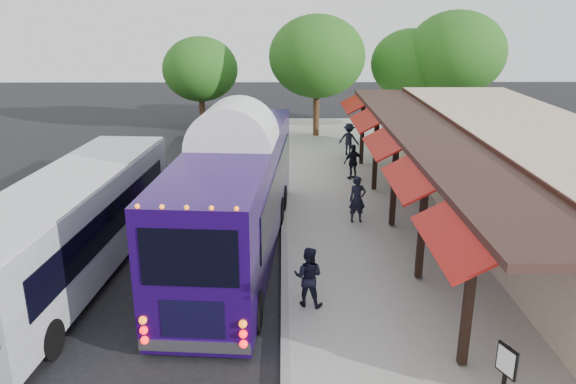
% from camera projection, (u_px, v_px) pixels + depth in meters
% --- Properties ---
extents(ground, '(90.00, 90.00, 0.00)m').
position_uv_depth(ground, '(283.00, 285.00, 15.70)').
color(ground, black).
rests_on(ground, ground).
extents(sidewalk, '(10.00, 40.00, 0.15)m').
position_uv_depth(sidewalk, '(426.00, 228.00, 19.52)').
color(sidewalk, '#9E9B93').
rests_on(sidewalk, ground).
extents(curb, '(0.20, 40.00, 0.16)m').
position_uv_depth(curb, '(284.00, 229.00, 19.47)').
color(curb, gray).
rests_on(curb, ground).
extents(station_shelter, '(8.15, 20.00, 3.60)m').
position_uv_depth(station_shelter, '(530.00, 179.00, 18.99)').
color(station_shelter, tan).
rests_on(station_shelter, ground).
extents(coach_bus, '(3.43, 12.02, 3.80)m').
position_uv_depth(coach_bus, '(235.00, 191.00, 17.19)').
color(coach_bus, '#210753').
rests_on(coach_bus, ground).
extents(city_bus, '(3.23, 11.11, 2.94)m').
position_uv_depth(city_bus, '(71.00, 225.00, 15.62)').
color(city_bus, gray).
rests_on(city_bus, ground).
extents(ped_a, '(0.67, 0.50, 1.66)m').
position_uv_depth(ped_a, '(357.00, 199.00, 19.66)').
color(ped_a, black).
rests_on(ped_a, sidewalk).
extents(ped_b, '(0.90, 0.79, 1.58)m').
position_uv_depth(ped_b, '(308.00, 277.00, 14.11)').
color(ped_b, black).
rests_on(ped_b, sidewalk).
extents(ped_c, '(1.00, 0.73, 1.57)m').
position_uv_depth(ped_c, '(353.00, 162.00, 24.62)').
color(ped_c, black).
rests_on(ped_c, sidewalk).
extents(ped_d, '(1.21, 0.96, 1.64)m').
position_uv_depth(ped_d, '(349.00, 139.00, 28.72)').
color(ped_d, black).
rests_on(ped_d, sidewalk).
extents(sign_board, '(0.24, 0.49, 1.14)m').
position_uv_depth(sign_board, '(506.00, 363.00, 10.70)').
color(sign_board, black).
rests_on(sign_board, sidewalk).
extents(tree_left, '(5.53, 5.53, 7.08)m').
position_uv_depth(tree_left, '(317.00, 57.00, 32.01)').
color(tree_left, '#382314').
rests_on(tree_left, ground).
extents(tree_mid, '(4.88, 4.88, 6.24)m').
position_uv_depth(tree_mid, '(411.00, 64.00, 33.74)').
color(tree_mid, '#382314').
rests_on(tree_mid, ground).
extents(tree_right, '(5.71, 5.71, 7.30)m').
position_uv_depth(tree_right, '(456.00, 53.00, 32.47)').
color(tree_right, '#382314').
rests_on(tree_right, ground).
extents(tree_far, '(4.52, 4.52, 5.79)m').
position_uv_depth(tree_far, '(200.00, 69.00, 33.66)').
color(tree_far, '#382314').
rests_on(tree_far, ground).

